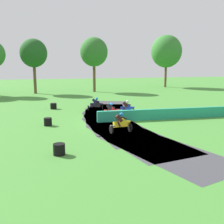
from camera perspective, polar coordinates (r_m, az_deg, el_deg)
ground_plane at (r=22.06m, az=-0.32°, el=-2.06°), size 120.00×120.00×0.00m
track_asphalt at (r=22.19m, az=1.15°, el=-1.98°), size 6.86×24.57×0.01m
safety_barrier at (r=23.73m, az=12.73°, el=-0.33°), size 13.17×0.51×0.90m
motorcycle_lead_black at (r=26.93m, az=-3.36°, el=1.56°), size 1.72×1.05×1.42m
motorcycle_chase_blue at (r=24.72m, az=3.17°, el=0.82°), size 1.71×0.95×1.43m
motorcycle_trailing_red at (r=23.27m, az=-0.23°, el=0.21°), size 1.70×0.83×1.43m
motorcycle_fourth_yellow at (r=18.65m, az=1.99°, el=-2.34°), size 1.67×0.91×1.43m
tire_stack_near at (r=28.70m, az=-12.19°, el=1.22°), size 0.64×0.64×0.60m
tire_stack_mid_a at (r=21.23m, az=-13.32°, el=-2.01°), size 0.60×0.60×0.60m
tire_stack_mid_b at (r=14.51m, az=-11.04°, el=-7.70°), size 0.62×0.62×0.60m
tree_mid_rise at (r=44.58m, az=-3.81°, el=12.43°), size 4.42×4.42×8.72m
tree_behind_barrier at (r=43.60m, az=-16.15°, el=11.74°), size 4.08×4.08×8.28m
tree_distant at (r=53.98m, az=11.35°, el=12.36°), size 5.83×5.83×9.88m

